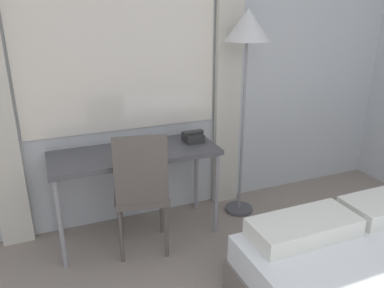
% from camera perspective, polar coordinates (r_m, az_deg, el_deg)
% --- Properties ---
extents(wall_back_with_window, '(5.49, 0.13, 2.70)m').
position_cam_1_polar(wall_back_with_window, '(3.28, -2.90, 11.74)').
color(wall_back_with_window, silver).
rests_on(wall_back_with_window, ground_plane).
extents(desk, '(1.32, 0.51, 0.76)m').
position_cam_1_polar(desk, '(3.02, -8.64, -2.23)').
color(desk, '#4C4C51').
rests_on(desk, ground_plane).
extents(desk_chair, '(0.47, 0.47, 1.01)m').
position_cam_1_polar(desk_chair, '(2.84, -7.76, -6.62)').
color(desk_chair, '#59514C').
rests_on(desk_chair, ground_plane).
extents(standing_lamp, '(0.37, 0.37, 1.82)m').
position_cam_1_polar(standing_lamp, '(3.19, 8.40, 15.55)').
color(standing_lamp, '#4C4C51').
rests_on(standing_lamp, ground_plane).
extents(telephone, '(0.18, 0.16, 0.09)m').
position_cam_1_polar(telephone, '(3.16, 0.15, 1.10)').
color(telephone, '#2D2D2D').
rests_on(telephone, desk).
extents(book, '(0.28, 0.25, 0.02)m').
position_cam_1_polar(book, '(2.98, -8.41, -0.87)').
color(book, '#4C4238').
rests_on(book, desk).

